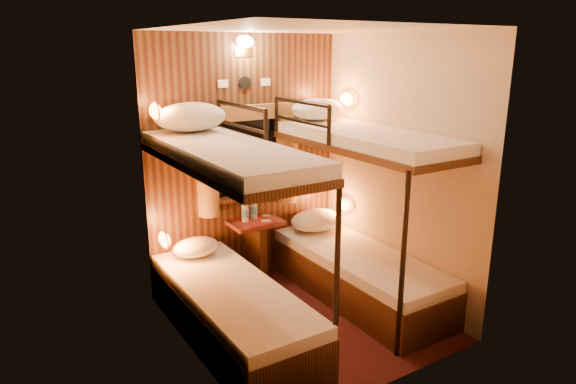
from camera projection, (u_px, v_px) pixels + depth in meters
floor at (304, 319)px, 4.44m from camera, size 2.10×2.10×0.00m
ceiling at (307, 28)px, 3.79m from camera, size 2.10×2.10×0.00m
wall_back at (245, 161)px, 4.97m from camera, size 2.40×0.00×2.40m
wall_front at (397, 221)px, 3.26m from camera, size 2.40×0.00×2.40m
wall_left at (187, 204)px, 3.61m from camera, size 0.00×2.40×2.40m
wall_right at (397, 170)px, 4.63m from camera, size 0.00×2.40×2.40m
back_panel at (246, 162)px, 4.96m from camera, size 2.00×0.03×2.40m
bunk_left at (231, 273)px, 4.02m from camera, size 0.72×1.90×1.82m
bunk_right at (359, 242)px, 4.68m from camera, size 0.72×1.90×1.82m
window at (247, 164)px, 4.94m from camera, size 1.00×0.12×0.79m
curtains at (249, 156)px, 4.89m from camera, size 1.10×0.22×1.00m
back_fixtures at (245, 50)px, 4.65m from camera, size 0.54×0.09×0.48m
reading_lamps at (262, 164)px, 4.68m from camera, size 2.00×0.20×1.25m
table at (256, 243)px, 5.02m from camera, size 0.50×0.34×0.66m
bottle_left at (245, 212)px, 4.90m from camera, size 0.07×0.07×0.24m
bottle_right at (253, 209)px, 4.98m from camera, size 0.07×0.07×0.25m
sachet_a at (266, 221)px, 4.94m from camera, size 0.10×0.09×0.01m
sachet_b at (266, 215)px, 5.11m from camera, size 0.09×0.07×0.01m
pillow_lower_left at (196, 247)px, 4.60m from camera, size 0.42×0.30×0.17m
pillow_lower_right at (316, 220)px, 5.24m from camera, size 0.55×0.39×0.21m
pillow_upper_left at (190, 117)px, 4.26m from camera, size 0.61×0.44×0.24m
pillow_upper_right at (317, 109)px, 4.95m from camera, size 0.54×0.38×0.21m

